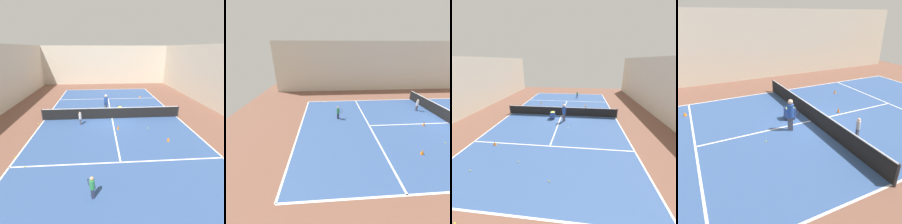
{
  "view_description": "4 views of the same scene",
  "coord_description": "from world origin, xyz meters",
  "views": [
    {
      "loc": [
        -1.05,
        -14.14,
        5.79
      ],
      "look_at": [
        0.0,
        0.0,
        0.6
      ],
      "focal_mm": 28.0,
      "sensor_mm": 36.0,
      "label": 1
    },
    {
      "loc": [
        9.76,
        -9.37,
        5.42
      ],
      "look_at": [
        -1.43,
        -8.56,
        0.58
      ],
      "focal_mm": 24.0,
      "sensor_mm": 36.0,
      "label": 2
    },
    {
      "loc": [
        -2.07,
        15.41,
        5.79
      ],
      "look_at": [
        -0.46,
        1.55,
        0.97
      ],
      "focal_mm": 24.0,
      "sensor_mm": 36.0,
      "label": 3
    },
    {
      "loc": [
        -9.76,
        6.06,
        5.71
      ],
      "look_at": [
        0.8,
        0.96,
        0.44
      ],
      "focal_mm": 35.0,
      "sensor_mm": 36.0,
      "label": 4
    }
  ],
  "objects": [
    {
      "name": "child_midcourt",
      "position": [
        -2.62,
        -1.14,
        0.62
      ],
      "size": [
        0.27,
        0.27,
        1.09
      ],
      "rotation": [
        0.0,
        0.0,
        1.83
      ],
      "color": "#4C4C56",
      "rests_on": "ground"
    },
    {
      "name": "line_centre_service",
      "position": [
        0.0,
        0.0,
        0.01
      ],
      "size": [
        0.1,
        12.6,
        0.0
      ],
      "primitive_type": "cube",
      "color": "white",
      "rests_on": "ground"
    },
    {
      "name": "player_near_baseline",
      "position": [
        -1.44,
        -8.55,
        0.61
      ],
      "size": [
        0.35,
        0.52,
        1.06
      ],
      "rotation": [
        0.0,
        0.0,
        1.95
      ],
      "color": "#2D3351",
      "rests_on": "ground"
    },
    {
      "name": "tennis_ball_2",
      "position": [
        -6.03,
        -0.8,
        0.04
      ],
      "size": [
        0.07,
        0.07,
        0.07
      ],
      "primitive_type": "sphere",
      "color": "yellow",
      "rests_on": "ground"
    },
    {
      "name": "tennis_ball_3",
      "position": [
        -5.84,
        -5.45,
        0.04
      ],
      "size": [
        0.07,
        0.07,
        0.07
      ],
      "primitive_type": "sphere",
      "color": "yellow",
      "rests_on": "ground"
    },
    {
      "name": "ground_plane",
      "position": [
        0.0,
        0.0,
        0.0
      ],
      "size": [
        35.62,
        35.62,
        0.0
      ],
      "primitive_type": "plane",
      "color": "brown"
    },
    {
      "name": "training_cone_2",
      "position": [
        0.3,
        -2.22,
        0.17
      ],
      "size": [
        0.17,
        0.17,
        0.33
      ],
      "primitive_type": "cone",
      "color": "orange",
      "rests_on": "ground"
    },
    {
      "name": "tennis_ball_6",
      "position": [
        -4.99,
        -6.35,
        0.04
      ],
      "size": [
        0.07,
        0.07,
        0.07
      ],
      "primitive_type": "sphere",
      "color": "yellow",
      "rests_on": "ground"
    },
    {
      "name": "tennis_ball_7",
      "position": [
        -5.42,
        -9.72,
        0.04
      ],
      "size": [
        0.07,
        0.07,
        0.07
      ],
      "primitive_type": "sphere",
      "color": "yellow",
      "rests_on": "ground"
    },
    {
      "name": "hall_enclosure_left",
      "position": [
        -10.23,
        0.0,
        3.1
      ],
      "size": [
        0.15,
        31.92,
        6.19
      ],
      "color": "beige",
      "rests_on": "ground"
    },
    {
      "name": "court_playing_area",
      "position": [
        0.0,
        0.0,
        0.0
      ],
      "size": [
        11.62,
        22.92,
        0.0
      ],
      "color": "#335189",
      "rests_on": "ground"
    },
    {
      "name": "line_baseline_near",
      "position": [
        0.0,
        -11.46,
        0.01
      ],
      "size": [
        11.62,
        0.1,
        0.0
      ],
      "primitive_type": "cube",
      "color": "white",
      "rests_on": "ground"
    },
    {
      "name": "tennis_net",
      "position": [
        0.0,
        0.0,
        0.51
      ],
      "size": [
        11.92,
        0.1,
        0.99
      ],
      "color": "#2D2D33",
      "rests_on": "ground"
    },
    {
      "name": "tennis_ball_0",
      "position": [
        2.59,
        -2.24,
        0.04
      ],
      "size": [
        0.07,
        0.07,
        0.07
      ],
      "primitive_type": "sphere",
      "color": "yellow",
      "rests_on": "ground"
    },
    {
      "name": "line_service_near",
      "position": [
        0.0,
        -6.3,
        0.01
      ],
      "size": [
        11.62,
        0.1,
        0.0
      ],
      "primitive_type": "cube",
      "color": "white",
      "rests_on": "ground"
    },
    {
      "name": "line_sideline_left",
      "position": [
        -5.81,
        0.0,
        0.01
      ],
      "size": [
        0.1,
        22.92,
        0.0
      ],
      "primitive_type": "cube",
      "color": "white",
      "rests_on": "ground"
    },
    {
      "name": "training_cone_0",
      "position": [
        3.42,
        -4.25,
        0.14
      ],
      "size": [
        0.19,
        0.19,
        0.27
      ],
      "primitive_type": "cone",
      "color": "orange",
      "rests_on": "ground"
    }
  ]
}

